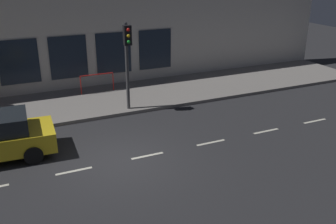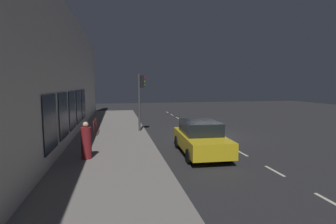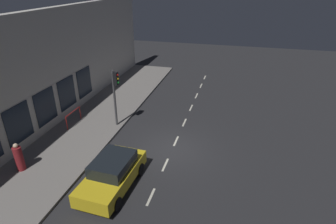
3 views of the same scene
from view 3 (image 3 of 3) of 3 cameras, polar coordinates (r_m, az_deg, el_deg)
The scene contains 8 objects.
ground_plane at distance 17.04m, azimuth 0.87°, elevation -7.66°, with size 60.00×60.00×0.00m, color #28282B.
sidewalk at distance 19.25m, azimuth -17.54°, elevation -4.49°, with size 4.50×32.00×0.15m.
building_facade at distance 19.24m, azimuth -25.55°, elevation 6.45°, with size 0.65×32.00×7.69m.
lane_centre_line at distance 17.86m, azimuth 1.66°, elevation -5.94°, with size 0.12×27.20×0.01m.
traffic_light at distance 18.64m, azimuth -10.73°, elevation 4.59°, with size 0.49×0.32×3.91m.
parked_car_0 at distance 14.17m, azimuth -11.27°, elevation -12.19°, with size 2.15×4.32×1.58m.
pedestrian_0 at distance 16.72m, azimuth -28.19°, elevation -8.29°, with size 0.55×0.55×1.61m.
red_railing at distance 20.29m, azimuth -18.83°, elevation -0.59°, with size 0.05×1.74×0.97m.
Camera 3 is at (-3.40, 13.80, 9.40)m, focal length 29.78 mm.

